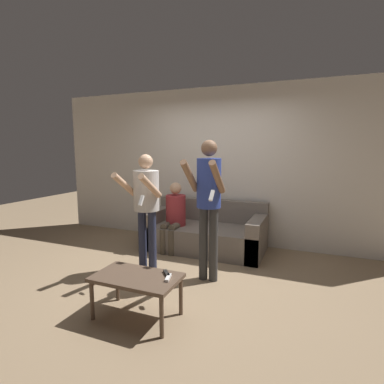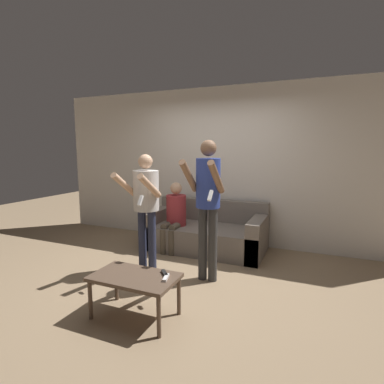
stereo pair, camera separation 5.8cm
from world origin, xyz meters
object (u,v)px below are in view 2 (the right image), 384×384
Objects in this scene: couch at (206,233)px; person_standing_left at (146,199)px; remote_far at (164,273)px; person_seated at (175,214)px; coffee_table at (135,280)px; remote_near at (166,278)px; person_standing_right at (208,196)px.

person_standing_left is (-0.44, -1.13, 0.73)m from couch.
person_seated is at bearing 113.29° from remote_far.
person_standing_left reaches higher than couch.
couch is 14.24× the size of remote_far.
coffee_table is 0.33m from remote_near.
person_standing_right reaches higher than couch.
person_standing_right is at bearing 83.09° from remote_far.
person_standing_left reaches higher than remote_far.
coffee_table is at bearing -88.10° from couch.
person_standing_right is 1.33m from coffee_table.
person_standing_left is 1.42m from remote_near.
person_standing_left is 10.26× the size of remote_near.
remote_near is (0.83, -1.01, -0.55)m from person_standing_left.
remote_far is (0.26, 0.14, 0.06)m from coffee_table.
person_standing_left reaches higher than coffee_table.
couch is at bearing 68.70° from person_standing_left.
coffee_table is 6.18× the size of remote_far.
remote_far is at bearing 125.77° from remote_near.
person_standing_right is at bearing -45.11° from person_seated.
person_seated is at bearing 113.91° from remote_near.
remote_near is at bearing 9.49° from coffee_table.
person_seated is 8.16× the size of remote_far.
remote_far is (-0.11, -0.92, -0.65)m from person_standing_right.
person_seated is 1.32× the size of coffee_table.
remote_near is (0.32, 0.05, 0.06)m from coffee_table.
couch is 1.10× the size of person_standing_right.
coffee_table is at bearing -109.20° from person_standing_right.
person_standing_left is 0.98m from person_seated.
person_seated is at bearing 105.03° from coffee_table.
person_standing_right is at bearing -68.68° from couch.
remote_near is (-0.05, -1.01, -0.65)m from person_standing_right.
coffee_table is (-0.37, -1.06, -0.71)m from person_standing_right.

